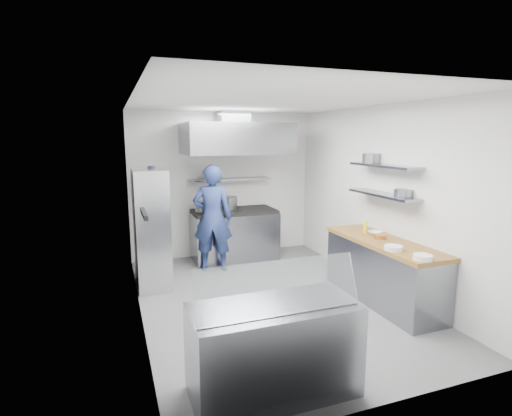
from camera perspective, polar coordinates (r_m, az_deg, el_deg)
name	(u,v)px	position (r m, az deg, el deg)	size (l,w,h in m)	color
floor	(270,299)	(5.96, 2.03, -12.90)	(5.00, 5.00, 0.00)	#515153
ceiling	(271,101)	(5.50, 2.22, 15.03)	(5.00, 5.00, 0.00)	silver
wall_back	(223,185)	(7.91, -4.73, 3.33)	(3.60, 0.02, 2.80)	white
wall_front	(386,252)	(3.43, 18.13, -6.05)	(3.60, 0.02, 2.80)	white
wall_left	(136,213)	(5.17, -16.70, -0.65)	(5.00, 0.02, 2.80)	white
wall_right	(379,198)	(6.45, 17.10, 1.39)	(5.00, 0.02, 2.80)	white
gas_range	(234,236)	(7.73, -3.12, -3.97)	(1.60, 0.80, 0.90)	gray
cooktop	(234,211)	(7.63, -3.16, -0.47)	(1.57, 0.78, 0.06)	black
stock_pot_left	(202,206)	(7.48, -7.69, 0.26)	(0.26, 0.26, 0.20)	slate
stock_pot_mid	(229,203)	(7.70, -3.92, 0.76)	(0.33, 0.33, 0.24)	slate
over_range_shelf	(230,179)	(7.77, -3.72, 4.12)	(1.60, 0.30, 0.04)	gray
shelf_pot_a	(210,175)	(7.52, -6.58, 4.72)	(0.24, 0.24, 0.18)	slate
extractor_hood	(236,139)	(7.33, -2.86, 9.88)	(1.90, 1.15, 0.55)	gray
hood_duct	(232,118)	(7.56, -3.40, 12.76)	(0.55, 0.55, 0.24)	slate
red_firebox	(159,187)	(7.62, -13.73, 2.97)	(0.22, 0.10, 0.26)	red
chef	(213,218)	(7.00, -6.21, -1.42)	(0.68, 0.45, 1.87)	navy
wire_rack	(151,228)	(6.44, -14.75, -2.82)	(0.50, 0.90, 1.85)	silver
rack_bin_a	(152,237)	(6.41, -14.65, -4.02)	(0.14, 0.18, 0.16)	white
rack_bin_b	(148,202)	(6.62, -15.11, 0.82)	(0.13, 0.17, 0.15)	yellow
rack_jar	(151,172)	(6.38, -14.71, 5.04)	(0.11, 0.11, 0.18)	black
knife_strip	(144,214)	(4.26, -15.71, -0.77)	(0.04, 0.55, 0.05)	black
prep_counter_base	(382,273)	(6.02, 17.62, -8.84)	(0.62, 2.00, 0.84)	gray
prep_counter_top	(384,242)	(5.90, 17.85, -4.69)	(0.65, 2.04, 0.06)	brown
plate_stack_a	(423,257)	(5.13, 22.72, -6.50)	(0.22, 0.22, 0.06)	white
plate_stack_b	(393,248)	(5.41, 19.05, -5.42)	(0.24, 0.24, 0.06)	white
copper_pan	(380,237)	(5.96, 17.28, -3.91)	(0.17, 0.17, 0.06)	#CE783A
squeeze_bottle	(365,227)	(6.23, 15.36, -2.65)	(0.06, 0.06, 0.18)	yellow
mixing_bowl	(375,233)	(6.19, 16.66, -3.44)	(0.20, 0.20, 0.05)	white
wall_shelf_lower	(383,195)	(6.11, 17.64, 1.84)	(0.30, 1.30, 0.04)	gray
wall_shelf_upper	(384,166)	(6.06, 17.85, 5.77)	(0.30, 1.30, 0.04)	gray
shelf_pot_c	(403,193)	(5.86, 20.28, 2.05)	(0.24, 0.24, 0.10)	slate
shelf_pot_d	(371,158)	(6.43, 16.17, 6.88)	(0.27, 0.27, 0.14)	slate
display_case	(273,350)	(3.84, 2.51, -19.57)	(1.50, 0.70, 0.85)	gray
display_glass	(279,287)	(3.46, 3.37, -11.18)	(1.47, 0.02, 0.45)	silver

